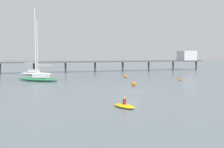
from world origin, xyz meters
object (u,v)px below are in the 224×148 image
sailboat_green (38,77)px  mooring_buoy_far (134,84)px  mooring_buoy_mid (180,80)px  sailboat_white (36,72)px  dinghy_yellow (124,106)px  mooring_buoy_near (126,76)px  pier (139,59)px

sailboat_green → mooring_buoy_far: bearing=-35.3°
mooring_buoy_far → mooring_buoy_mid: 13.69m
sailboat_white → sailboat_green: (1.84, -15.77, -0.03)m
dinghy_yellow → mooring_buoy_far: size_ratio=4.11×
mooring_buoy_far → sailboat_green: bearing=144.7°
mooring_buoy_far → mooring_buoy_mid: mooring_buoy_far is taller
mooring_buoy_far → mooring_buoy_near: (2.29, 16.16, -0.07)m
pier → mooring_buoy_near: (-9.75, -23.52, -3.46)m
sailboat_green → mooring_buoy_near: sailboat_green is taller
sailboat_white → dinghy_yellow: sailboat_white is taller
pier → mooring_buoy_far: pier is taller
sailboat_white → mooring_buoy_mid: bearing=-34.1°
pier → mooring_buoy_far: bearing=-106.9°
dinghy_yellow → mooring_buoy_mid: 31.06m
sailboat_green → dinghy_yellow: sailboat_green is taller
sailboat_green → dinghy_yellow: (11.16, -30.56, -0.55)m
pier → sailboat_green: (-29.04, -27.65, -3.06)m
sailboat_white → mooring_buoy_mid: 36.90m
mooring_buoy_far → sailboat_white: bearing=124.1°
pier → mooring_buoy_mid: pier is taller
dinghy_yellow → mooring_buoy_far: dinghy_yellow is taller
mooring_buoy_far → mooring_buoy_near: 16.32m
pier → dinghy_yellow: bearing=-107.1°
sailboat_green → mooring_buoy_far: 20.83m
pier → mooring_buoy_near: 25.70m
sailboat_green → mooring_buoy_near: (19.29, 4.12, -0.41)m
pier → mooring_buoy_mid: size_ratio=124.37×
sailboat_green → mooring_buoy_far: sailboat_green is taller
sailboat_white → mooring_buoy_near: bearing=-28.9°
mooring_buoy_near → mooring_buoy_mid: 13.06m
sailboat_green → mooring_buoy_mid: sailboat_green is taller
sailboat_green → sailboat_white: bearing=96.7°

